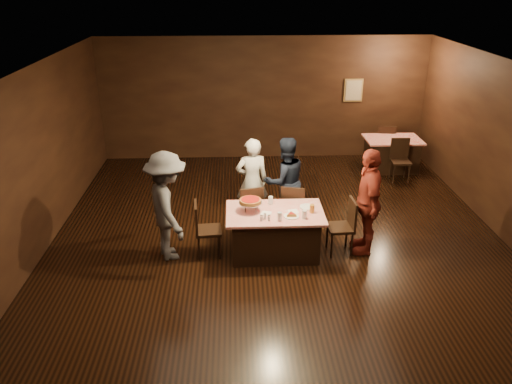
% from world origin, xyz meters
% --- Properties ---
extents(room, '(10.00, 10.04, 3.02)m').
position_xyz_m(room, '(0.00, 0.01, 2.14)').
color(room, black).
rests_on(room, ground).
extents(main_table, '(1.60, 1.00, 0.77)m').
position_xyz_m(main_table, '(-0.09, 0.20, 0.39)').
color(main_table, '#AC0F0B').
rests_on(main_table, ground).
extents(back_table, '(1.30, 0.90, 0.77)m').
position_xyz_m(back_table, '(2.99, 3.96, 0.39)').
color(back_table, red).
rests_on(back_table, ground).
extents(chair_far_left, '(0.51, 0.51, 0.95)m').
position_xyz_m(chair_far_left, '(-0.49, 0.95, 0.47)').
color(chair_far_left, black).
rests_on(chair_far_left, ground).
extents(chair_far_right, '(0.51, 0.51, 0.95)m').
position_xyz_m(chair_far_right, '(0.31, 0.95, 0.47)').
color(chair_far_right, black).
rests_on(chair_far_right, ground).
extents(chair_end_left, '(0.45, 0.45, 0.95)m').
position_xyz_m(chair_end_left, '(-1.19, 0.20, 0.47)').
color(chair_end_left, black).
rests_on(chair_end_left, ground).
extents(chair_end_right, '(0.44, 0.44, 0.95)m').
position_xyz_m(chair_end_right, '(1.01, 0.20, 0.47)').
color(chair_end_right, black).
rests_on(chair_end_right, ground).
extents(chair_back_near, '(0.44, 0.44, 0.95)m').
position_xyz_m(chair_back_near, '(2.99, 3.26, 0.47)').
color(chair_back_near, black).
rests_on(chair_back_near, ground).
extents(chair_back_far, '(0.48, 0.48, 0.95)m').
position_xyz_m(chair_back_far, '(2.99, 4.56, 0.47)').
color(chair_back_far, black).
rests_on(chair_back_far, ground).
extents(diner_white_jacket, '(0.65, 0.48, 1.65)m').
position_xyz_m(diner_white_jacket, '(-0.43, 1.38, 0.83)').
color(diner_white_jacket, silver).
rests_on(diner_white_jacket, ground).
extents(diner_navy_hoodie, '(0.98, 0.86, 1.68)m').
position_xyz_m(diner_navy_hoodie, '(0.18, 1.32, 0.84)').
color(diner_navy_hoodie, black).
rests_on(diner_navy_hoodie, ground).
extents(diner_grey_knit, '(1.06, 1.35, 1.83)m').
position_xyz_m(diner_grey_knit, '(-1.83, 0.19, 0.91)').
color(diner_grey_knit, '#535458').
rests_on(diner_grey_knit, ground).
extents(diner_red_shirt, '(0.53, 1.10, 1.82)m').
position_xyz_m(diner_red_shirt, '(1.44, 0.23, 0.91)').
color(diner_red_shirt, maroon).
rests_on(diner_red_shirt, ground).
extents(pizza_stand, '(0.38, 0.38, 0.22)m').
position_xyz_m(pizza_stand, '(-0.49, 0.25, 0.95)').
color(pizza_stand, black).
rests_on(pizza_stand, main_table).
extents(plate_with_slice, '(0.25, 0.25, 0.06)m').
position_xyz_m(plate_with_slice, '(0.16, 0.02, 0.80)').
color(plate_with_slice, white).
rests_on(plate_with_slice, main_table).
extents(plate_empty, '(0.25, 0.25, 0.01)m').
position_xyz_m(plate_empty, '(0.46, 0.35, 0.78)').
color(plate_empty, white).
rests_on(plate_empty, main_table).
extents(glass_front_left, '(0.08, 0.08, 0.14)m').
position_xyz_m(glass_front_left, '(-0.04, -0.10, 0.84)').
color(glass_front_left, silver).
rests_on(glass_front_left, main_table).
extents(glass_front_right, '(0.08, 0.08, 0.14)m').
position_xyz_m(glass_front_right, '(0.36, -0.05, 0.84)').
color(glass_front_right, silver).
rests_on(glass_front_right, main_table).
extents(glass_amber, '(0.08, 0.08, 0.14)m').
position_xyz_m(glass_amber, '(0.51, 0.15, 0.84)').
color(glass_amber, '#BF7F26').
rests_on(glass_amber, main_table).
extents(glass_back, '(0.08, 0.08, 0.14)m').
position_xyz_m(glass_back, '(-0.14, 0.50, 0.84)').
color(glass_back, silver).
rests_on(glass_back, main_table).
extents(condiments, '(0.17, 0.10, 0.09)m').
position_xyz_m(condiments, '(-0.27, -0.09, 0.82)').
color(condiments, silver).
rests_on(condiments, main_table).
extents(napkin_center, '(0.19, 0.19, 0.01)m').
position_xyz_m(napkin_center, '(0.21, 0.20, 0.77)').
color(napkin_center, white).
rests_on(napkin_center, main_table).
extents(napkin_left, '(0.21, 0.21, 0.01)m').
position_xyz_m(napkin_left, '(-0.24, 0.15, 0.77)').
color(napkin_left, white).
rests_on(napkin_left, main_table).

